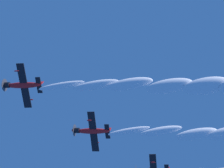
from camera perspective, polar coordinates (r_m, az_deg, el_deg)
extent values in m
ellipsoid|color=red|center=(71.36, -12.86, -0.17)|extent=(6.75, 3.37, 2.23)
cylinder|color=black|center=(72.63, -15.07, -0.15)|extent=(1.37, 1.48, 1.42)
cone|color=red|center=(72.92, -15.54, -0.15)|extent=(0.91, 0.79, 0.71)
cylinder|color=#3F3F47|center=(72.85, -15.43, -0.15)|extent=(1.18, 2.64, 2.83)
cube|color=black|center=(71.18, -12.74, -0.28)|extent=(3.68, 8.31, 2.60)
ellipsoid|color=red|center=(68.23, -13.81, 1.87)|extent=(0.97, 0.57, 0.43)
ellipsoid|color=red|center=(74.25, -11.76, -2.25)|extent=(0.97, 0.57, 0.43)
cube|color=black|center=(70.27, -10.66, -0.16)|extent=(1.70, 3.11, 1.04)
cube|color=red|center=(70.54, -10.51, 0.16)|extent=(1.32, 0.70, 1.25)
ellipsoid|color=#1E232D|center=(71.71, -13.00, 0.09)|extent=(1.75, 1.27, 1.03)
ellipsoid|color=red|center=(75.60, -2.88, -6.89)|extent=(6.74, 3.42, 2.34)
cylinder|color=black|center=(76.40, -5.12, -6.78)|extent=(1.39, 1.50, 1.44)
cone|color=red|center=(76.59, -5.60, -6.76)|extent=(0.91, 0.80, 0.73)
cylinder|color=#3F3F47|center=(76.54, -5.49, -6.76)|extent=(1.23, 2.65, 2.85)
cube|color=black|center=(75.47, -2.75, -7.01)|extent=(3.67, 8.28, 2.76)
ellipsoid|color=red|center=(72.01, -3.37, -5.34)|extent=(0.97, 0.57, 0.45)
ellipsoid|color=red|center=(79.00, -2.19, -8.53)|extent=(0.97, 0.57, 0.45)
cube|color=black|center=(74.97, -0.69, -6.96)|extent=(1.70, 3.10, 1.10)
cube|color=red|center=(75.20, -0.59, -6.63)|extent=(1.33, 0.72, 1.26)
ellipsoid|color=#1E232D|center=(75.88, -3.05, -6.61)|extent=(1.76, 1.28, 1.06)
ellipsoid|color=red|center=(81.01, 6.00, -11.34)|extent=(0.97, 0.56, 0.38)
ellipsoid|color=white|center=(68.92, -7.38, -0.22)|extent=(8.15, 3.40, 2.23)
ellipsoid|color=white|center=(67.22, -2.38, -0.14)|extent=(8.33, 3.82, 2.65)
ellipsoid|color=white|center=(66.23, 2.59, -0.01)|extent=(8.51, 4.25, 3.07)
ellipsoid|color=white|center=(65.75, 8.39, -0.29)|extent=(8.68, 4.67, 3.49)
ellipsoid|color=white|center=(65.99, 13.67, -0.25)|extent=(8.86, 5.09, 3.91)
ellipsoid|color=white|center=(74.34, 2.51, -6.88)|extent=(8.15, 3.40, 2.23)
ellipsoid|color=white|center=(73.78, 7.14, -6.85)|extent=(8.33, 3.82, 2.65)
ellipsoid|color=white|center=(74.09, 12.20, -7.16)|extent=(8.51, 4.25, 3.07)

